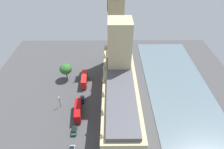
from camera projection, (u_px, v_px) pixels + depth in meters
ground_plane at (114, 108)px, 84.87m from camera, size 126.22×126.22×0.00m
river_thames at (186, 107)px, 85.00m from camera, size 30.13×113.60×0.25m
parliament_building at (119, 87)px, 80.29m from camera, size 13.66×56.22×36.05m
clock_tower at (116, 19)px, 95.97m from camera, size 8.03×8.03×51.93m
double_decker_bus_under_trees at (84, 79)px, 96.41m from camera, size 2.91×10.57×4.75m
car_black_leading at (82, 99)px, 87.72m from camera, size 2.35×4.90×1.74m
double_decker_bus_far_end at (78, 111)px, 80.04m from camera, size 3.47×10.68×4.75m
car_dark_green_near_tower at (74, 131)px, 74.22m from camera, size 2.02×4.04×1.74m
pedestrian_trailing at (102, 79)px, 99.85m from camera, size 0.63×0.55×1.50m
plane_tree_opposite_hall at (66, 69)px, 97.45m from camera, size 6.16×6.16×8.71m
street_lamp_by_river_gate at (59, 100)px, 82.73m from camera, size 0.56×0.56×6.00m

